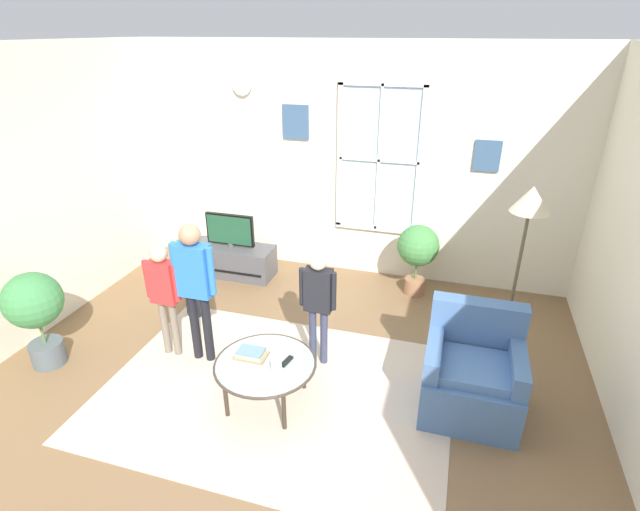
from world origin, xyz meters
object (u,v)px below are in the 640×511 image
person_black_shirt (318,296)px  person_green_shirt (187,263)px  armchair (472,374)px  cup (276,366)px  coffee_table (265,365)px  television (230,230)px  person_red_shirt (164,288)px  potted_plant_by_window (418,249)px  remote_near_books (287,361)px  tv_stand (233,260)px  potted_plant_corner (35,308)px  person_blue_shirt (195,278)px  book_stack (251,353)px  floor_lamp (528,219)px

person_black_shirt → person_green_shirt: size_ratio=1.10×
armchair → cup: size_ratio=9.41×
coffee_table → person_green_shirt: 1.66m
television → person_red_shirt: size_ratio=0.54×
television → potted_plant_by_window: size_ratio=0.72×
remote_near_books → potted_plant_by_window: size_ratio=0.16×
tv_stand → person_red_shirt: 1.79m
television → potted_plant_by_window: potted_plant_by_window is taller
person_red_shirt → potted_plant_by_window: size_ratio=1.33×
armchair → potted_plant_corner: (-3.81, -0.53, 0.28)m
tv_stand → cup: (1.43, -2.13, 0.25)m
person_blue_shirt → potted_plant_by_window: 2.59m
tv_stand → book_stack: 2.35m
armchair → cup: 1.59m
remote_near_books → floor_lamp: size_ratio=0.08×
television → person_green_shirt: (0.03, -1.05, 0.03)m
coffee_table → person_black_shirt: bearing=68.1°
book_stack → potted_plant_corner: (-2.03, -0.15, 0.18)m
person_blue_shirt → person_black_shirt: size_ratio=1.22×
remote_near_books → person_blue_shirt: person_blue_shirt is taller
tv_stand → potted_plant_by_window: bearing=3.9°
person_red_shirt → person_green_shirt: size_ratio=1.11×
person_blue_shirt → person_green_shirt: bearing=127.0°
person_green_shirt → television: bearing=91.4°
cup → person_blue_shirt: person_blue_shirt is taller
potted_plant_by_window → floor_lamp: floor_lamp is taller
armchair → floor_lamp: bearing=67.4°
television → person_black_shirt: person_black_shirt is taller
person_red_shirt → coffee_table: bearing=-18.0°
person_blue_shirt → floor_lamp: size_ratio=0.80×
remote_near_books → person_green_shirt: 1.76m
cup → potted_plant_by_window: 2.45m
coffee_table → person_red_shirt: 1.24m
person_blue_shirt → floor_lamp: floor_lamp is taller
tv_stand → armchair: bearing=-29.2°
remote_near_books → person_red_shirt: bearing=166.6°
tv_stand → potted_plant_by_window: potted_plant_by_window is taller
tv_stand → person_black_shirt: 2.18m
armchair → remote_near_books: armchair is taller
cup → person_black_shirt: 0.77m
coffee_table → potted_plant_corner: bearing=-177.4°
cup → person_green_shirt: bearing=142.4°
potted_plant_by_window → book_stack: bearing=-117.4°
person_red_shirt → tv_stand: bearing=95.8°
tv_stand → person_green_shirt: (0.03, -1.05, 0.45)m
television → potted_plant_corner: size_ratio=0.66×
tv_stand → person_black_shirt: person_black_shirt is taller
person_blue_shirt → person_black_shirt: (1.07, 0.26, -0.15)m
television → person_red_shirt: person_red_shirt is taller
person_green_shirt → floor_lamp: (3.21, 0.10, 0.81)m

